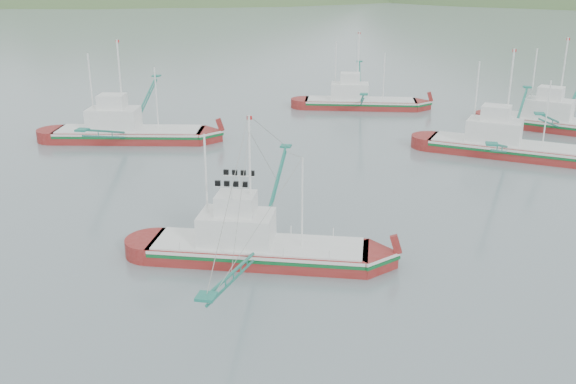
% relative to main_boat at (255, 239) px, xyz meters
% --- Properties ---
extents(ground, '(1200.00, 1200.00, 0.00)m').
position_rel_main_boat_xyz_m(ground, '(1.27, -1.76, -1.44)').
color(ground, slate).
rests_on(ground, ground).
extents(main_boat, '(13.93, 24.87, 10.07)m').
position_rel_main_boat_xyz_m(main_boat, '(0.00, 0.00, 0.00)').
color(main_boat, maroon).
rests_on(main_boat, ground).
extents(bg_boat_right, '(15.77, 27.18, 11.17)m').
position_rel_main_boat_xyz_m(bg_boat_right, '(18.45, 28.06, 0.58)').
color(bg_boat_right, maroon).
rests_on(bg_boat_right, ground).
extents(bg_boat_far, '(14.80, 26.11, 10.60)m').
position_rel_main_boat_xyz_m(bg_boat_far, '(2.07, 47.65, 0.12)').
color(bg_boat_far, maroon).
rests_on(bg_boat_far, ground).
extents(bg_boat_left, '(16.12, 28.10, 11.47)m').
position_rel_main_boat_xyz_m(bg_boat_left, '(-20.49, 26.00, 0.47)').
color(bg_boat_left, maroon).
rests_on(bg_boat_left, ground).
extents(bg_boat_extra, '(15.70, 26.62, 11.17)m').
position_rel_main_boat_xyz_m(bg_boat_extra, '(25.54, 39.83, 0.76)').
color(bg_boat_extra, maroon).
rests_on(bg_boat_extra, ground).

